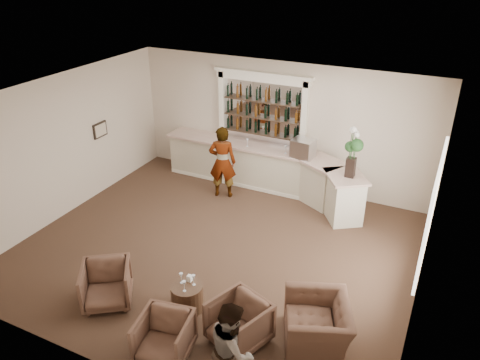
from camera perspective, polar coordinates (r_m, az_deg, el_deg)
name	(u,v)px	position (r m, az deg, el deg)	size (l,w,h in m)	color
ground	(218,249)	(10.10, -2.76, -8.39)	(8.00, 8.00, 0.00)	#4E3427
room_shell	(239,137)	(9.48, -0.15, 5.28)	(8.04, 7.02, 3.32)	beige
bar_counter	(266,169)	(12.21, 3.20, 1.31)	(5.72, 1.80, 1.14)	beige
back_bar_alcove	(262,109)	(12.15, 2.67, 8.59)	(2.64, 0.25, 3.00)	white
cocktail_table	(187,297)	(8.54, -6.45, -14.01)	(0.57, 0.57, 0.50)	#4E3922
sommelier	(222,162)	(11.74, -2.15, 2.19)	(0.68, 0.45, 1.88)	gray
guest	(232,349)	(6.89, -0.94, -19.90)	(0.76, 0.60, 1.57)	gray
armchair_left	(107,285)	(8.85, -15.96, -12.17)	(0.84, 0.86, 0.78)	brown
armchair_center	(164,337)	(7.72, -9.22, -18.39)	(0.79, 0.82, 0.74)	brown
armchair_right	(239,323)	(7.82, -0.15, -17.00)	(0.84, 0.86, 0.79)	brown
armchair_far	(317,323)	(7.93, 9.38, -16.87)	(1.16, 1.01, 0.75)	brown
espresso_machine	(303,148)	(11.54, 7.69, 3.84)	(0.52, 0.44, 0.46)	silver
flower_vase	(353,149)	(10.56, 13.58, 3.70)	(0.31, 0.31, 1.19)	black
wine_glass_bar_left	(286,150)	(11.74, 5.60, 3.71)	(0.07, 0.07, 0.21)	white
wine_glass_bar_right	(247,143)	(12.11, 0.90, 4.58)	(0.07, 0.07, 0.21)	white
wine_glass_tbl_a	(181,278)	(8.39, -7.17, -11.79)	(0.07, 0.07, 0.21)	white
wine_glass_tbl_b	(194,280)	(8.32, -5.68, -12.05)	(0.07, 0.07, 0.21)	white
wine_glass_tbl_c	(184,286)	(8.21, -6.82, -12.73)	(0.07, 0.07, 0.21)	white
napkin_holder	(190,278)	(8.44, -6.16, -11.82)	(0.08, 0.08, 0.12)	white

